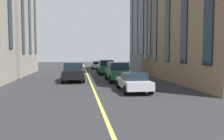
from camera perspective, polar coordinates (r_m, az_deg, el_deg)
lane_centre_line at (r=16.40m, az=-4.38°, el=-5.41°), size 80.00×0.16×0.01m
car_green_mid at (r=22.47m, az=1.42°, el=-0.35°), size 4.70×2.14×1.88m
car_silver_parked_b at (r=40.82m, az=-3.65°, el=1.27°), size 4.40×1.95×1.37m
car_black_parked_a at (r=22.67m, az=-9.63°, el=-0.36°), size 4.70×2.14×1.88m
car_silver_trailing at (r=16.51m, az=5.35°, el=-2.90°), size 4.40×1.95×1.37m
car_green_near at (r=30.26m, az=-1.54°, el=0.80°), size 4.70×2.14×1.88m
building_right_near at (r=25.41m, az=23.62°, el=13.15°), size 17.81×9.20×13.71m
building_right_far at (r=36.01m, az=18.10°, el=14.69°), size 12.50×14.07×18.91m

